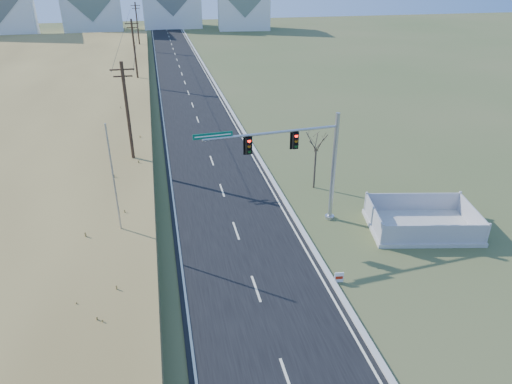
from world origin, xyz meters
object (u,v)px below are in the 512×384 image
open_sign (339,277)px  flagpole (117,201)px  bare_tree (317,141)px  fence_enclosure (421,225)px  traffic_signal_mast (307,160)px

open_sign → flagpole: size_ratio=0.08×
flagpole → bare_tree: 15.00m
fence_enclosure → open_sign: 8.39m
fence_enclosure → open_sign: fence_enclosure is taller
traffic_signal_mast → flagpole: bearing=177.3°
fence_enclosure → flagpole: size_ratio=0.95×
traffic_signal_mast → flagpole: (-11.63, -0.44, -1.39)m
fence_enclosure → flagpole: 19.13m
open_sign → bare_tree: (2.50, 11.46, 3.47)m
open_sign → fence_enclosure: bearing=36.3°
open_sign → bare_tree: bare_tree is taller
fence_enclosure → bare_tree: 9.46m
traffic_signal_mast → fence_enclosure: 8.68m
fence_enclosure → bare_tree: (-4.81, 7.36, 3.51)m
traffic_signal_mast → open_sign: bearing=-95.9°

